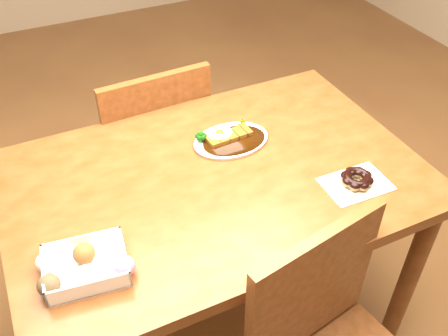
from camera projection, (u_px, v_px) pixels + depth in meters
name	position (u px, v px, depth m)	size (l,w,h in m)	color
ground	(218.00, 320.00, 1.93)	(6.00, 6.00, 0.00)	brown
table	(216.00, 200.00, 1.51)	(1.20, 0.80, 0.75)	#532D10
chair_far	(151.00, 149.00, 1.98)	(0.44, 0.44, 0.87)	#532D10
katsu_curry_plate	(229.00, 139.00, 1.56)	(0.24, 0.17, 0.05)	white
donut_box	(84.00, 266.00, 1.16)	(0.22, 0.17, 0.05)	white
pon_de_ring	(357.00, 179.00, 1.41)	(0.19, 0.14, 0.04)	silver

